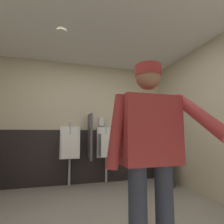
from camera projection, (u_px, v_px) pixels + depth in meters
wall_back at (81, 122)px, 3.79m from camera, size 4.34×0.12×2.51m
wainscot_band_back at (81, 156)px, 3.63m from camera, size 3.74×0.03×1.08m
ceiling_slab at (101, 1)px, 2.04m from camera, size 4.34×4.47×0.04m
downlight_far at (62, 30)px, 2.56m from camera, size 0.14×0.14×0.03m
urinal_left at (70, 145)px, 3.46m from camera, size 0.40×0.34×1.24m
urinal_middle at (107, 145)px, 3.67m from camera, size 0.40×0.34×1.24m
privacy_divider_panel at (90, 136)px, 3.52m from camera, size 0.04×0.40×0.90m
person at (150, 147)px, 1.37m from camera, size 0.67×0.60×1.57m
trash_bin at (167, 169)px, 3.41m from camera, size 0.29×0.29×0.65m
soap_dispenser at (101, 122)px, 3.81m from camera, size 0.10×0.07×0.18m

